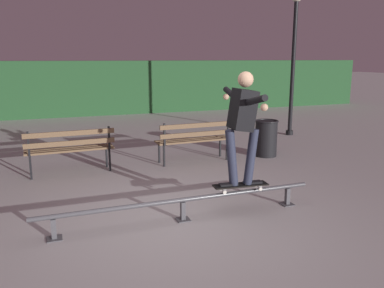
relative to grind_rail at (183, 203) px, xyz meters
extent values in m
plane|color=#ADAAA8|center=(0.00, -0.02, -0.24)|extent=(90.00, 90.00, 0.00)
cube|color=#234C28|center=(0.00, 10.89, 0.77)|extent=(24.00, 1.20, 2.03)
cylinder|color=#47474C|center=(0.00, 0.00, 0.04)|extent=(3.85, 0.06, 0.06)
cube|color=#47474C|center=(-1.64, 0.00, -0.11)|extent=(0.06, 0.06, 0.26)
cube|color=#47474C|center=(-1.64, 0.00, -0.24)|extent=(0.18, 0.18, 0.01)
cube|color=#47474C|center=(0.00, 0.00, -0.11)|extent=(0.06, 0.06, 0.26)
cube|color=#47474C|center=(0.00, 0.00, -0.24)|extent=(0.18, 0.18, 0.01)
cube|color=#47474C|center=(1.64, 0.00, -0.11)|extent=(0.06, 0.06, 0.26)
cube|color=#47474C|center=(1.64, 0.00, -0.24)|extent=(0.18, 0.18, 0.01)
cube|color=black|center=(0.85, 0.00, 0.15)|extent=(0.80, 0.27, 0.02)
cube|color=black|center=(0.85, 0.00, 0.16)|extent=(0.78, 0.26, 0.00)
cube|color=#9E9EA3|center=(1.12, -0.02, 0.13)|extent=(0.07, 0.17, 0.02)
cube|color=#9E9EA3|center=(0.59, 0.02, 0.13)|extent=(0.07, 0.17, 0.02)
cylinder|color=beige|center=(1.11, -0.10, 0.10)|extent=(0.05, 0.03, 0.05)
cylinder|color=beige|center=(1.13, 0.05, 0.10)|extent=(0.05, 0.03, 0.05)
cylinder|color=beige|center=(0.58, -0.05, 0.10)|extent=(0.05, 0.03, 0.05)
cylinder|color=beige|center=(0.60, 0.10, 0.10)|extent=(0.05, 0.03, 0.05)
cube|color=black|center=(1.03, -0.02, 0.18)|extent=(0.27, 0.12, 0.03)
cube|color=black|center=(0.67, 0.02, 0.18)|extent=(0.27, 0.12, 0.03)
cylinder|color=#282D42|center=(0.99, -0.01, 0.55)|extent=(0.22, 0.14, 0.79)
cylinder|color=#282D42|center=(0.71, 0.01, 0.55)|extent=(0.22, 0.14, 0.79)
cube|color=black|center=(0.85, 0.00, 1.21)|extent=(0.36, 0.39, 0.57)
cylinder|color=black|center=(0.82, -0.38, 1.37)|extent=(0.14, 0.61, 0.21)
cylinder|color=black|center=(0.89, 0.38, 1.37)|extent=(0.14, 0.61, 0.21)
sphere|color=tan|center=(0.79, -0.66, 1.32)|extent=(0.09, 0.09, 0.09)
sphere|color=tan|center=(0.92, 0.66, 1.32)|extent=(0.09, 0.09, 0.09)
sphere|color=tan|center=(0.88, 0.00, 1.61)|extent=(0.21, 0.21, 0.21)
cube|color=black|center=(-0.56, 3.02, -0.02)|extent=(0.04, 0.04, 0.44)
cube|color=black|center=(-0.55, 2.70, -0.02)|extent=(0.04, 0.04, 0.44)
cube|color=black|center=(-0.55, 2.66, 0.42)|extent=(0.04, 0.04, 0.44)
cube|color=black|center=(-1.97, 2.97, -0.02)|extent=(0.04, 0.04, 0.44)
cube|color=black|center=(-1.96, 2.65, -0.02)|extent=(0.04, 0.04, 0.44)
cube|color=black|center=(-1.95, 2.61, 0.42)|extent=(0.04, 0.04, 0.44)
cube|color=brown|center=(-1.26, 2.98, 0.22)|extent=(1.60, 0.15, 0.04)
cube|color=brown|center=(-1.26, 2.84, 0.22)|extent=(1.60, 0.15, 0.04)
cube|color=brown|center=(-1.25, 2.70, 0.22)|extent=(1.60, 0.15, 0.04)
cube|color=brown|center=(-1.25, 2.63, 0.38)|extent=(1.60, 0.10, 0.09)
cube|color=brown|center=(-1.25, 2.63, 0.56)|extent=(1.60, 0.10, 0.09)
cube|color=black|center=(1.92, 3.02, -0.02)|extent=(0.04, 0.04, 0.44)
cube|color=black|center=(1.93, 2.70, -0.02)|extent=(0.04, 0.04, 0.44)
cube|color=black|center=(1.93, 2.66, 0.42)|extent=(0.04, 0.04, 0.44)
cube|color=black|center=(0.51, 2.97, -0.02)|extent=(0.04, 0.04, 0.44)
cube|color=black|center=(0.52, 2.65, -0.02)|extent=(0.04, 0.04, 0.44)
cube|color=black|center=(0.52, 2.61, 0.42)|extent=(0.04, 0.04, 0.44)
cube|color=brown|center=(1.21, 2.98, 0.22)|extent=(1.60, 0.15, 0.04)
cube|color=brown|center=(1.22, 2.84, 0.22)|extent=(1.60, 0.15, 0.04)
cube|color=brown|center=(1.22, 2.70, 0.22)|extent=(1.60, 0.15, 0.04)
cube|color=brown|center=(1.23, 2.63, 0.38)|extent=(1.60, 0.10, 0.09)
cube|color=brown|center=(1.23, 2.63, 0.56)|extent=(1.60, 0.10, 0.09)
cylinder|color=black|center=(4.81, 4.64, 1.56)|extent=(0.11, 0.11, 3.60)
cylinder|color=black|center=(4.81, 4.64, -0.18)|extent=(0.20, 0.20, 0.12)
cylinder|color=black|center=(2.89, 2.72, 0.15)|extent=(0.48, 0.48, 0.78)
torus|color=black|center=(2.89, 2.72, 0.54)|extent=(0.52, 0.52, 0.04)
camera|label=1|loc=(-1.61, -4.68, 1.89)|focal=36.82mm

